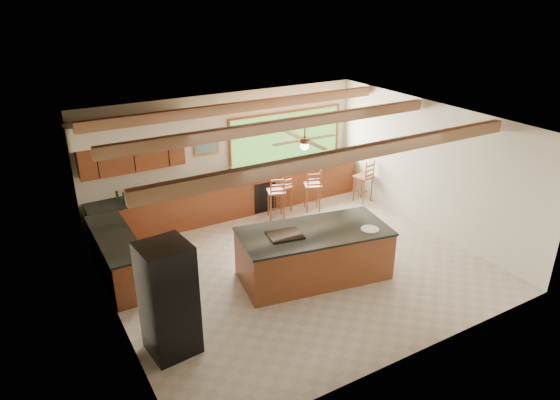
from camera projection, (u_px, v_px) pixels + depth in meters
ground at (295, 265)px, 10.36m from camera, size 7.20×7.20×0.00m
room_shell at (272, 156)px, 9.92m from camera, size 7.27×6.54×3.02m
counter_run at (210, 209)px, 11.80m from camera, size 7.12×3.10×1.23m
island at (314, 253)px, 9.77m from camera, size 3.10×1.85×1.03m
refrigerator at (168, 299)px, 7.60m from camera, size 0.80×0.79×1.88m
bar_stool_a at (284, 188)px, 12.52m from camera, size 0.45×0.45×1.11m
bar_stool_b at (277, 193)px, 12.12m from camera, size 0.53×0.53×1.17m
bar_stool_c at (314, 186)px, 12.57m from camera, size 0.53×0.53×1.13m
bar_stool_d at (365, 178)px, 13.08m from camera, size 0.50×0.50×1.16m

